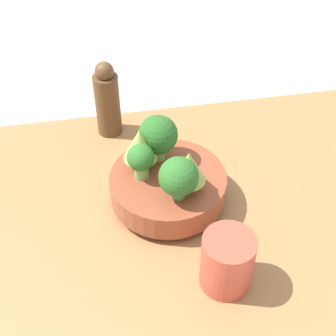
% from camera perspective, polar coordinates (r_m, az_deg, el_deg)
% --- Properties ---
extents(ground_plane, '(6.00, 6.00, 0.00)m').
position_cam_1_polar(ground_plane, '(0.88, -0.20, -6.95)').
color(ground_plane, silver).
extents(table, '(1.04, 0.63, 0.04)m').
position_cam_1_polar(table, '(0.86, -0.20, -6.18)').
color(table, '#9E7042').
rests_on(table, ground_plane).
extents(bowl, '(0.21, 0.21, 0.06)m').
position_cam_1_polar(bowl, '(0.84, -0.00, -2.28)').
color(bowl, brown).
rests_on(bowl, table).
extents(romanesco_piece_near, '(0.06, 0.06, 0.08)m').
position_cam_1_polar(romanesco_piece_near, '(0.77, 2.52, 0.03)').
color(romanesco_piece_near, '#609347').
rests_on(romanesco_piece_near, bowl).
extents(broccoli_floret_left, '(0.05, 0.05, 0.07)m').
position_cam_1_polar(broccoli_floret_left, '(0.80, -3.33, 1.05)').
color(broccoli_floret_left, '#7AB256').
rests_on(broccoli_floret_left, bowl).
extents(broccoli_floret_back, '(0.07, 0.07, 0.09)m').
position_cam_1_polar(broccoli_floret_back, '(0.83, -1.10, 3.98)').
color(broccoli_floret_back, '#7AB256').
rests_on(broccoli_floret_back, bowl).
extents(broccoli_floret_front, '(0.07, 0.07, 0.08)m').
position_cam_1_polar(broccoli_floret_front, '(0.76, 1.30, -1.13)').
color(broccoli_floret_front, '#609347').
rests_on(broccoli_floret_front, bowl).
extents(romanesco_piece_far, '(0.06, 0.06, 0.08)m').
position_cam_1_polar(romanesco_piece_far, '(0.81, -3.44, 2.83)').
color(romanesco_piece_far, '#7AB256').
rests_on(romanesco_piece_far, bowl).
extents(cup, '(0.08, 0.08, 0.10)m').
position_cam_1_polar(cup, '(0.73, 7.22, -11.25)').
color(cup, '#C64C38').
rests_on(cup, table).
extents(pepper_mill, '(0.05, 0.05, 0.17)m').
position_cam_1_polar(pepper_mill, '(0.98, -7.41, 8.16)').
color(pepper_mill, brown).
rests_on(pepper_mill, table).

